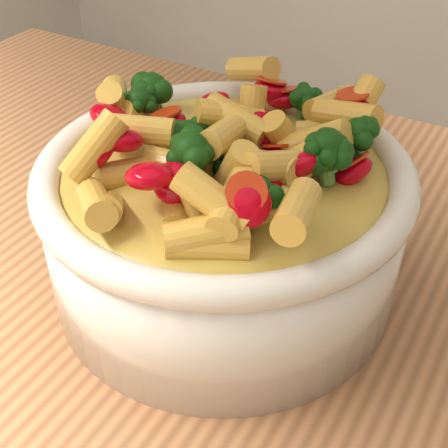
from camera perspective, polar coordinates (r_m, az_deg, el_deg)
The scene contains 2 objects.
serving_bowl at distance 0.46m, azimuth 0.00°, elevation 0.14°, with size 0.27×0.27×0.11m.
pasta_salad at distance 0.42m, azimuth 0.00°, elevation 7.87°, with size 0.21×0.21×0.05m.
Camera 1 is at (0.11, -0.26, 1.23)m, focal length 50.00 mm.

